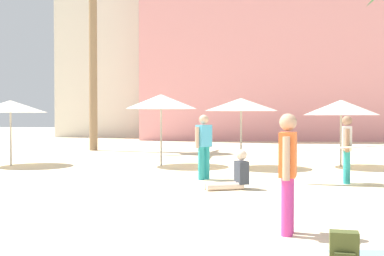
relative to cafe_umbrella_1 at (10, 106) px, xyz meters
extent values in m
cube|color=pink|center=(9.44, 20.62, 5.94)|extent=(16.87, 9.49, 15.77)
cylinder|color=#896B4C|center=(0.69, 6.94, 2.78)|extent=(0.38, 0.38, 9.46)
cylinder|color=gray|center=(0.00, 0.00, -0.87)|extent=(0.06, 0.06, 2.15)
cone|color=beige|center=(0.00, 0.00, 0.00)|extent=(2.36, 2.36, 0.40)
cylinder|color=gray|center=(10.80, 0.56, -0.87)|extent=(0.06, 0.06, 2.15)
cone|color=beige|center=(10.80, 0.56, -0.04)|extent=(2.38, 2.38, 0.49)
cylinder|color=gray|center=(4.99, 0.37, -0.78)|extent=(0.06, 0.06, 2.34)
cone|color=white|center=(4.99, 0.37, 0.16)|extent=(2.33, 2.33, 0.47)
cylinder|color=gray|center=(7.60, 0.08, -0.85)|extent=(0.06, 0.06, 2.20)
cone|color=beige|center=(7.60, 0.08, 0.05)|extent=(2.32, 2.32, 0.40)
cube|color=#3D441F|center=(8.70, -10.25, -1.74)|extent=(0.32, 0.22, 0.42)
cylinder|color=teal|center=(10.14, -3.48, -1.55)|extent=(0.18, 0.18, 0.80)
cylinder|color=teal|center=(10.18, -3.28, -1.55)|extent=(0.18, 0.18, 0.80)
cube|color=white|center=(10.16, -3.38, -0.85)|extent=(0.28, 0.43, 0.59)
sphere|color=#936B51|center=(10.16, -3.38, -0.42)|extent=(0.28, 0.28, 0.24)
cylinder|color=#936B51|center=(10.12, -3.63, -0.89)|extent=(0.11, 0.11, 0.56)
cylinder|color=#936B51|center=(10.20, -3.13, -0.89)|extent=(0.11, 0.11, 0.56)
ellipsoid|color=beige|center=(10.16, -3.68, -1.05)|extent=(2.99, 0.64, 0.29)
ellipsoid|color=#C22784|center=(10.16, -3.68, -1.05)|extent=(3.00, 0.66, 0.27)
cylinder|color=beige|center=(7.25, -4.77, -1.87)|extent=(0.85, 0.45, 0.16)
cylinder|color=beige|center=(7.18, -4.58, -1.87)|extent=(0.85, 0.45, 0.16)
cube|color=#333842|center=(7.61, -4.52, -1.58)|extent=(0.35, 0.45, 0.51)
sphere|color=beige|center=(7.61, -4.52, -1.18)|extent=(0.31, 0.31, 0.24)
cylinder|color=#B7337F|center=(8.27, -8.60, -1.55)|extent=(0.19, 0.19, 0.80)
cylinder|color=#B7337F|center=(8.23, -8.80, -1.55)|extent=(0.19, 0.19, 0.80)
cube|color=orange|center=(8.25, -8.70, -0.84)|extent=(0.29, 0.43, 0.62)
sphere|color=tan|center=(8.25, -8.70, -0.39)|extent=(0.28, 0.28, 0.24)
cylinder|color=tan|center=(8.29, -8.45, -0.87)|extent=(0.12, 0.12, 0.59)
cylinder|color=tan|center=(8.20, -8.94, -0.87)|extent=(0.12, 0.12, 0.59)
cylinder|color=teal|center=(6.59, -3.08, -1.52)|extent=(0.22, 0.22, 0.85)
cylinder|color=teal|center=(6.71, -2.92, -1.52)|extent=(0.22, 0.22, 0.85)
cube|color=#4CB2DB|center=(6.65, -3.00, -0.82)|extent=(0.42, 0.45, 0.56)
sphere|color=#D1A889|center=(6.65, -3.00, -0.40)|extent=(0.34, 0.34, 0.24)
cylinder|color=#D1A889|center=(6.50, -3.20, -0.85)|extent=(0.14, 0.14, 0.54)
cylinder|color=#D1A889|center=(6.81, -2.80, -0.85)|extent=(0.14, 0.14, 0.54)
camera|label=1|loc=(7.60, -15.58, -0.29)|focal=45.96mm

